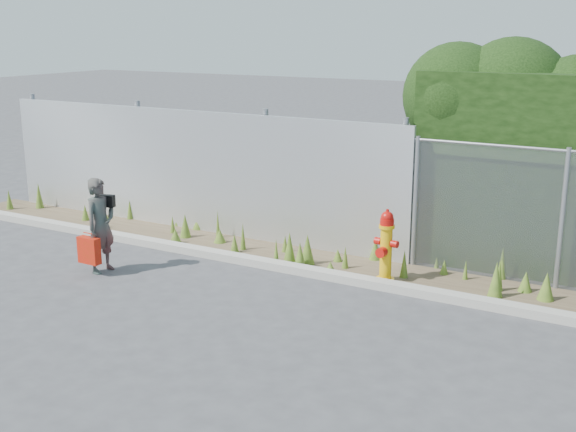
{
  "coord_description": "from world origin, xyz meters",
  "views": [
    {
      "loc": [
        4.61,
        -7.36,
        3.65
      ],
      "look_at": [
        -0.3,
        1.4,
        1.0
      ],
      "focal_mm": 45.0,
      "sensor_mm": 36.0,
      "label": 1
    }
  ],
  "objects": [
    {
      "name": "ground",
      "position": [
        0.0,
        0.0,
        0.0
      ],
      "size": [
        80.0,
        80.0,
        0.0
      ],
      "primitive_type": "plane",
      "color": "#3D3D40",
      "rests_on": "ground"
    },
    {
      "name": "curb",
      "position": [
        0.0,
        1.8,
        0.06
      ],
      "size": [
        16.0,
        0.22,
        0.12
      ],
      "primitive_type": "cube",
      "color": "#99968A",
      "rests_on": "ground"
    },
    {
      "name": "weed_strip",
      "position": [
        0.68,
        2.47,
        0.15
      ],
      "size": [
        16.0,
        1.31,
        0.55
      ],
      "color": "#4E3E2C",
      "rests_on": "ground"
    },
    {
      "name": "corrugated_fence",
      "position": [
        -3.25,
        3.01,
        1.1
      ],
      "size": [
        8.5,
        0.21,
        2.3
      ],
      "color": "silver",
      "rests_on": "ground"
    },
    {
      "name": "fire_hydrant",
      "position": [
        0.95,
        2.09,
        0.53
      ],
      "size": [
        0.37,
        0.33,
        1.1
      ],
      "rotation": [
        0.0,
        0.0,
        -0.11
      ],
      "color": "#E1A80B",
      "rests_on": "ground"
    },
    {
      "name": "woman",
      "position": [
        -3.0,
        0.42,
        0.73
      ],
      "size": [
        0.37,
        0.54,
        1.46
      ],
      "primitive_type": "imported",
      "rotation": [
        0.0,
        0.0,
        1.54
      ],
      "color": "#0E5D50",
      "rests_on": "ground"
    },
    {
      "name": "red_tote_bag",
      "position": [
        -3.06,
        0.2,
        0.39
      ],
      "size": [
        0.37,
        0.13,
        0.48
      ],
      "rotation": [
        0.0,
        0.0,
        -0.03
      ],
      "color": "#A32409"
    },
    {
      "name": "black_shoulder_bag",
      "position": [
        -3.01,
        0.59,
        1.08
      ],
      "size": [
        0.25,
        0.1,
        0.18
      ],
      "rotation": [
        0.0,
        0.0,
        0.23
      ],
      "color": "black"
    }
  ]
}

